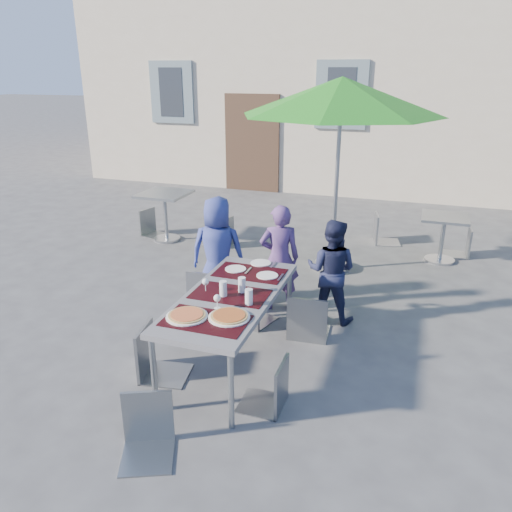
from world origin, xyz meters
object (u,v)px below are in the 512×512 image
(child_2, at_px, (331,271))
(chair_2, at_px, (309,290))
(dining_table, at_px, (230,300))
(patio_umbrella, at_px, (341,98))
(bg_chair_r_1, at_px, (465,225))
(pizza_near_left, at_px, (187,315))
(chair_3, at_px, (153,323))
(chair_5, at_px, (144,394))
(chair_1, at_px, (249,280))
(chair_0, at_px, (207,265))
(cafe_table_0, at_px, (165,206))
(bg_chair_r_0, at_px, (222,215))
(chair_4, at_px, (272,358))
(bg_chair_l_1, at_px, (384,211))
(bg_chair_l_0, at_px, (150,207))
(child_1, at_px, (279,258))
(pizza_near_right, at_px, (229,316))
(cafe_table_1, at_px, (443,232))
(child_0, at_px, (218,252))

(child_2, relative_size, chair_2, 1.25)
(child_2, bearing_deg, dining_table, 65.56)
(patio_umbrella, relative_size, bg_chair_r_1, 3.17)
(pizza_near_left, distance_m, chair_3, 0.51)
(dining_table, distance_m, chair_5, 1.32)
(chair_5, bearing_deg, chair_1, 88.53)
(dining_table, xyz_separation_m, chair_2, (0.59, 0.74, -0.14))
(child_2, xyz_separation_m, chair_0, (-1.40, -0.27, -0.01))
(cafe_table_0, distance_m, bg_chair_r_1, 4.75)
(chair_3, xyz_separation_m, bg_chair_r_1, (2.86, 4.38, -0.06))
(bg_chair_r_0, bearing_deg, patio_umbrella, -13.87)
(chair_4, distance_m, bg_chair_l_1, 4.74)
(chair_5, relative_size, bg_chair_l_0, 1.02)
(dining_table, relative_size, chair_1, 1.99)
(child_2, height_order, bg_chair_l_0, child_2)
(child_1, height_order, bg_chair_l_0, child_1)
(pizza_near_right, xyz_separation_m, chair_0, (-0.85, 1.44, -0.19))
(chair_5, relative_size, bg_chair_l_1, 0.94)
(pizza_near_left, relative_size, chair_3, 0.38)
(pizza_near_right, bearing_deg, chair_0, 120.69)
(child_2, height_order, chair_3, child_2)
(chair_1, distance_m, bg_chair_r_1, 3.95)
(pizza_near_left, xyz_separation_m, patio_umbrella, (0.64, 3.32, 1.60))
(patio_umbrella, height_order, cafe_table_0, patio_umbrella)
(child_1, height_order, bg_chair_r_1, child_1)
(bg_chair_l_0, bearing_deg, bg_chair_r_1, 7.06)
(chair_1, height_order, cafe_table_1, chair_1)
(bg_chair_l_0, bearing_deg, cafe_table_1, 3.09)
(child_2, distance_m, patio_umbrella, 2.35)
(chair_3, distance_m, bg_chair_l_0, 4.35)
(child_1, xyz_separation_m, child_2, (0.63, -0.08, -0.05))
(chair_4, height_order, bg_chair_r_0, bg_chair_r_0)
(child_1, distance_m, chair_0, 0.85)
(bg_chair_r_1, bearing_deg, bg_chair_l_0, -172.94)
(pizza_near_right, height_order, cafe_table_0, cafe_table_0)
(chair_0, bearing_deg, bg_chair_r_0, 108.40)
(chair_0, bearing_deg, child_2, 10.78)
(chair_0, bearing_deg, chair_5, -77.20)
(cafe_table_1, xyz_separation_m, bg_chair_l_1, (-0.92, 0.60, 0.08))
(child_0, xyz_separation_m, cafe_table_0, (-1.76, 1.94, -0.08))
(dining_table, relative_size, chair_2, 1.94)
(chair_1, bearing_deg, bg_chair_r_1, 53.07)
(pizza_near_right, height_order, chair_4, chair_4)
(child_0, distance_m, bg_chair_l_1, 3.41)
(pizza_near_right, bearing_deg, bg_chair_r_1, 64.73)
(child_0, bearing_deg, chair_5, 89.95)
(bg_chair_r_1, bearing_deg, cafe_table_1, -130.55)
(chair_2, xyz_separation_m, bg_chair_r_0, (-2.02, 2.51, -0.05))
(chair_4, bearing_deg, child_1, 104.37)
(chair_5, distance_m, bg_chair_r_1, 5.81)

